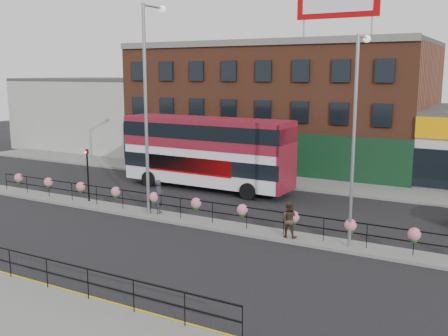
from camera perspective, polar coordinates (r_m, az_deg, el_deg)
The scene contains 16 objects.
ground at distance 27.97m, azimuth -3.04°, elevation -6.01°, with size 120.00×120.00×0.00m, color black.
south_pavement at distance 19.56m, azimuth -22.85°, elevation -14.00°, with size 60.00×4.00×0.15m, color slate.
north_pavement at distance 38.32m, azimuth 6.63°, elevation -1.46°, with size 60.00×4.00×0.15m, color slate.
median at distance 27.95m, azimuth -3.04°, elevation -5.86°, with size 60.00×1.60×0.15m, color slate.
yellow_line_inner at distance 20.92m, azimuth -17.77°, elevation -12.25°, with size 60.00×0.10×0.01m, color gold.
yellow_line_outer at distance 20.81m, azimuth -18.14°, elevation -12.40°, with size 60.00×0.10×0.01m, color gold.
brick_building at distance 46.49m, azimuth 6.03°, elevation 6.91°, with size 25.00×12.21×10.30m.
warehouse_west at distance 57.73m, azimuth -12.85°, elevation 5.90°, with size 15.50×12.00×7.30m.
median_railing at distance 27.70m, azimuth -3.06°, elevation -3.93°, with size 30.04×0.56×1.23m.
south_railing at distance 21.80m, azimuth -22.32°, elevation -8.94°, with size 20.04×0.05×1.12m.
double_decker_bus at distance 35.45m, azimuth -1.86°, elevation 2.44°, with size 12.10×3.18×4.88m.
pedestrian_a at distance 29.28m, azimuth -7.08°, elevation -3.10°, with size 0.66×0.81×1.90m, color #2C2A34.
pedestrian_b at distance 25.10m, azimuth 7.05°, elevation -5.58°, with size 0.90×0.73×1.74m, color #372A20.
lamp_column_west at distance 28.81m, azimuth -8.20°, elevation 8.24°, with size 0.41×1.99×11.33m.
lamp_column_east at distance 23.63m, azimuth 14.17°, elevation 4.76°, with size 0.34×1.64×9.36m.
traffic_light_median at distance 32.60m, azimuth -14.65°, elevation 0.47°, with size 0.15×0.28×3.65m.
Camera 1 is at (14.45, -22.62, 7.87)m, focal length 42.00 mm.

